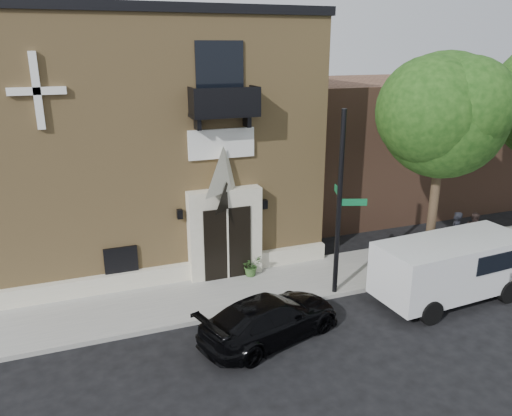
{
  "coord_description": "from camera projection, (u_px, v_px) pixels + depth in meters",
  "views": [
    {
      "loc": [
        -5.77,
        -13.01,
        8.05
      ],
      "look_at": [
        -0.11,
        2.0,
        2.8
      ],
      "focal_mm": 35.0,
      "sensor_mm": 36.0,
      "label": 1
    }
  ],
  "objects": [
    {
      "name": "ground",
      "position": [
        281.0,
        309.0,
        16.01
      ],
      "size": [
        120.0,
        120.0,
        0.0
      ],
      "primitive_type": "plane",
      "color": "black",
      "rests_on": "ground"
    },
    {
      "name": "sidewalk",
      "position": [
        290.0,
        282.0,
        17.66
      ],
      "size": [
        42.0,
        3.0,
        0.15
      ],
      "primitive_type": "cube",
      "color": "gray",
      "rests_on": "ground"
    },
    {
      "name": "church",
      "position": [
        141.0,
        132.0,
        20.64
      ],
      "size": [
        12.2,
        11.01,
        9.3
      ],
      "color": "#A5824E",
      "rests_on": "ground"
    },
    {
      "name": "neighbour_building",
      "position": [
        419.0,
        139.0,
        27.04
      ],
      "size": [
        18.0,
        8.0,
        6.4
      ],
      "primitive_type": "cube",
      "color": "brown",
      "rests_on": "ground"
    },
    {
      "name": "street_tree_left",
      "position": [
        447.0,
        115.0,
        16.51
      ],
      "size": [
        4.97,
        4.38,
        7.77
      ],
      "color": "#38281C",
      "rests_on": "sidewalk"
    },
    {
      "name": "black_sedan",
      "position": [
        271.0,
        318.0,
        14.23
      ],
      "size": [
        4.74,
        3.03,
        1.28
      ],
      "primitive_type": "imported",
      "rotation": [
        0.0,
        0.0,
        1.88
      ],
      "color": "black",
      "rests_on": "ground"
    },
    {
      "name": "cargo_van",
      "position": [
        455.0,
        266.0,
        16.34
      ],
      "size": [
        5.27,
        2.45,
        2.09
      ],
      "rotation": [
        0.0,
        0.0,
        0.06
      ],
      "color": "silver",
      "rests_on": "ground"
    },
    {
      "name": "street_sign",
      "position": [
        340.0,
        205.0,
        15.89
      ],
      "size": [
        0.92,
        1.16,
        6.09
      ],
      "rotation": [
        0.0,
        0.0,
        -0.35
      ],
      "color": "black",
      "rests_on": "sidewalk"
    },
    {
      "name": "fire_hydrant",
      "position": [
        401.0,
        265.0,
        17.88
      ],
      "size": [
        0.47,
        0.37,
        0.82
      ],
      "color": "#BB2002",
      "rests_on": "sidewalk"
    },
    {
      "name": "dumpster",
      "position": [
        430.0,
        256.0,
        18.13
      ],
      "size": [
        1.91,
        1.16,
        1.21
      ],
      "rotation": [
        0.0,
        0.0,
        0.06
      ],
      "color": "#0F3719",
      "rests_on": "sidewalk"
    },
    {
      "name": "planter",
      "position": [
        251.0,
        265.0,
        17.88
      ],
      "size": [
        0.82,
        0.75,
        0.79
      ],
      "primitive_type": "imported",
      "rotation": [
        0.0,
        0.0,
        0.21
      ],
      "color": "#3B632C",
      "rests_on": "sidewalk"
    },
    {
      "name": "pedestrian_near",
      "position": [
        454.0,
        234.0,
        19.4
      ],
      "size": [
        0.79,
        0.75,
        1.81
      ],
      "primitive_type": "imported",
      "rotation": [
        0.0,
        0.0,
        3.81
      ],
      "color": "black",
      "rests_on": "sidewalk"
    },
    {
      "name": "pedestrian_far",
      "position": [
        474.0,
        231.0,
        20.05
      ],
      "size": [
        0.75,
        0.88,
        1.57
      ],
      "primitive_type": "imported",
      "rotation": [
        0.0,
        0.0,
        1.34
      ],
      "color": "#312522",
      "rests_on": "sidewalk"
    }
  ]
}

